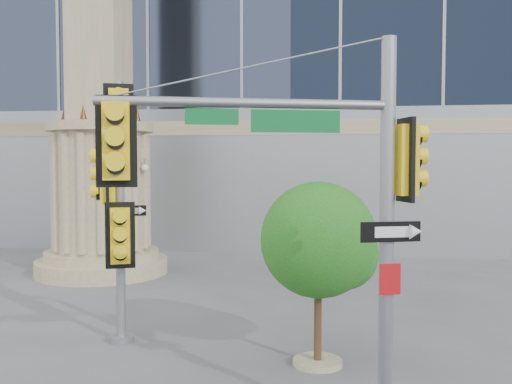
# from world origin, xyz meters

# --- Properties ---
(monument) EXTENTS (4.40, 4.40, 16.60)m
(monument) POSITION_xyz_m (-6.00, 9.00, 5.52)
(monument) COLOR #9A8C68
(monument) RESTS_ON ground
(main_signal_pole) EXTENTS (4.10, 1.63, 5.45)m
(main_signal_pole) POSITION_xyz_m (1.63, -1.80, 3.38)
(main_signal_pole) COLOR slate
(main_signal_pole) RESTS_ON ground
(secondary_signal_pole) EXTENTS (1.03, 0.74, 5.45)m
(secondary_signal_pole) POSITION_xyz_m (-2.60, 1.87, 3.20)
(secondary_signal_pole) COLOR slate
(secondary_signal_pole) RESTS_ON ground
(street_tree) EXTENTS (2.20, 2.15, 3.43)m
(street_tree) POSITION_xyz_m (1.60, 1.22, 2.26)
(street_tree) COLOR #9A8C68
(street_tree) RESTS_ON ground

